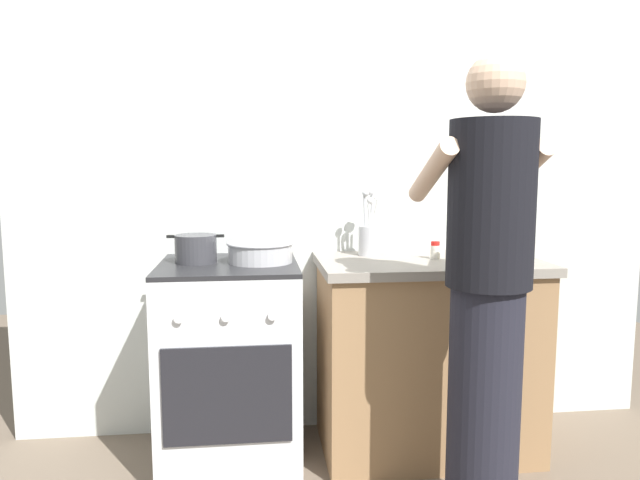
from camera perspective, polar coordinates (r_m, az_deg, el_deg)
The scene contains 10 objects.
ground at distance 2.76m, azimuth -0.80°, elevation -21.42°, with size 6.00×6.00×0.00m, color #6B5B4C.
back_wall at distance 2.94m, azimuth 2.05°, elevation 5.81°, with size 3.20×0.10×2.50m.
countertop at distance 2.82m, azimuth 10.27°, elevation -10.89°, with size 1.00×0.60×0.90m.
stove_range at distance 2.70m, azimuth -8.70°, elevation -11.70°, with size 0.60×0.62×0.90m.
pot at distance 2.63m, azimuth -11.94°, elevation -0.83°, with size 0.25×0.18×0.12m.
mixing_bowl at distance 2.59m, azimuth -5.81°, elevation -1.06°, with size 0.29×0.29×0.09m.
utensil_crock at distance 2.78m, azimuth 4.79°, elevation 0.41°, with size 0.10×0.10×0.31m.
spice_bottle at distance 2.73m, azimuth 11.10°, elevation -1.00°, with size 0.04×0.04×0.08m.
oil_bottle at distance 2.71m, azimuth 16.17°, elevation 0.21°, with size 0.06×0.06×0.25m.
person at distance 2.18m, azimuth 15.90°, elevation -5.33°, with size 0.41×0.50×1.70m.
Camera 1 is at (-0.25, -2.41, 1.32)m, focal length 33.01 mm.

